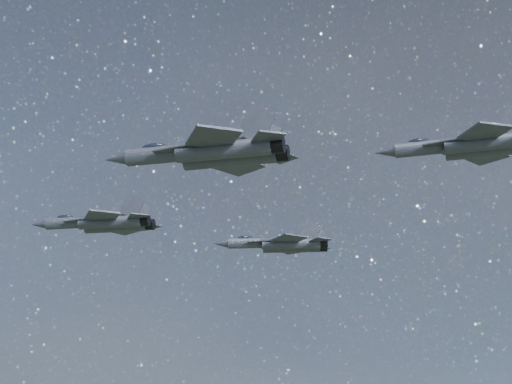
% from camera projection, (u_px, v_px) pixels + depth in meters
% --- Properties ---
extents(jet_lead, '(17.75, 12.36, 4.46)m').
position_uv_depth(jet_lead, '(103.00, 223.00, 93.51)').
color(jet_lead, '#353942').
extents(jet_left, '(18.17, 12.39, 4.56)m').
position_uv_depth(jet_left, '(282.00, 244.00, 106.85)').
color(jet_left, '#353942').
extents(jet_right, '(20.07, 14.16, 5.08)m').
position_uv_depth(jet_right, '(212.00, 153.00, 70.78)').
color(jet_right, '#353942').
extents(jet_slot, '(19.24, 13.70, 4.90)m').
position_uv_depth(jet_slot, '(473.00, 145.00, 81.40)').
color(jet_slot, '#353942').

